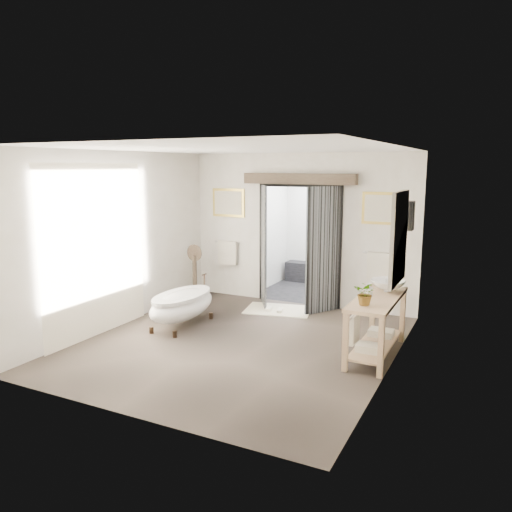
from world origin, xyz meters
name	(u,v)px	position (x,y,z in m)	size (l,w,h in m)	color
ground_plane	(239,343)	(0.00, 0.00, 0.00)	(5.00, 5.00, 0.00)	brown
room_shell	(232,222)	(-0.04, -0.12, 1.86)	(4.52, 5.02, 2.91)	silver
shower_room	(324,247)	(0.00, 3.99, 0.91)	(2.22, 2.01, 2.51)	black
back_wall_dressing	(296,225)	(0.00, 2.32, 1.56)	(3.82, 0.75, 2.52)	black
clawfoot_tub	(182,305)	(-1.25, 0.33, 0.37)	(0.69, 1.54, 0.75)	#3F2D1F
vanity	(375,321)	(1.95, 0.42, 0.51)	(0.57, 1.60, 0.85)	tan
pedestal_mirror	(195,277)	(-1.93, 1.77, 0.49)	(0.34, 0.22, 1.14)	brown
rug	(278,310)	(-0.17, 1.88, 0.01)	(1.20, 0.80, 0.01)	beige
slippers	(274,309)	(-0.20, 1.78, 0.04)	(0.39, 0.26, 0.05)	#EDE4CB
basin	(388,286)	(2.03, 0.82, 0.94)	(0.50, 0.50, 0.17)	white
plant	(366,293)	(1.92, -0.04, 1.01)	(0.29, 0.25, 0.32)	gray
soap_bottle_a	(369,290)	(1.85, 0.40, 0.95)	(0.09, 0.09, 0.20)	gray
soap_bottle_b	(386,283)	(1.97, 1.02, 0.93)	(0.12, 0.12, 0.16)	gray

